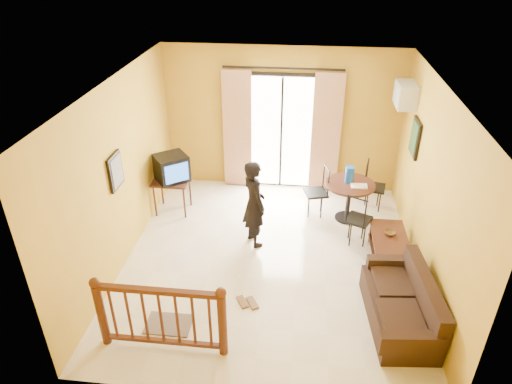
# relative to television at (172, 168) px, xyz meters

# --- Properties ---
(ground) EXTENTS (5.00, 5.00, 0.00)m
(ground) POSITION_rel_television_xyz_m (1.87, -1.27, -0.89)
(ground) COLOR beige
(ground) RESTS_ON ground
(room_shell) EXTENTS (5.00, 5.00, 5.00)m
(room_shell) POSITION_rel_television_xyz_m (1.87, -1.27, 0.81)
(room_shell) COLOR white
(room_shell) RESTS_ON ground
(balcony_door) EXTENTS (2.25, 0.14, 2.46)m
(balcony_door) POSITION_rel_television_xyz_m (1.87, 1.16, 0.30)
(balcony_door) COLOR black
(balcony_door) RESTS_ON ground
(tv_table) EXTENTS (0.65, 0.54, 0.65)m
(tv_table) POSITION_rel_television_xyz_m (-0.03, 0.00, -0.32)
(tv_table) COLOR black
(tv_table) RESTS_ON ground
(television) EXTENTS (0.71, 0.70, 0.48)m
(television) POSITION_rel_television_xyz_m (0.00, 0.00, 0.00)
(television) COLOR black
(television) RESTS_ON tv_table
(picture_left) EXTENTS (0.05, 0.42, 0.52)m
(picture_left) POSITION_rel_television_xyz_m (-0.35, -1.47, 0.66)
(picture_left) COLOR black
(picture_left) RESTS_ON room_shell
(dining_table) EXTENTS (0.87, 0.87, 0.72)m
(dining_table) POSITION_rel_television_xyz_m (3.15, 0.09, -0.32)
(dining_table) COLOR black
(dining_table) RESTS_ON ground
(water_jug) EXTENTS (0.15, 0.15, 0.29)m
(water_jug) POSITION_rel_television_xyz_m (3.13, 0.15, -0.02)
(water_jug) COLOR blue
(water_jug) RESTS_ON dining_table
(serving_tray) EXTENTS (0.28, 0.19, 0.02)m
(serving_tray) POSITION_rel_television_xyz_m (3.29, -0.01, -0.16)
(serving_tray) COLOR #F3E2CF
(serving_tray) RESTS_ON dining_table
(dining_chairs) EXTENTS (1.55, 1.63, 0.95)m
(dining_chairs) POSITION_rel_television_xyz_m (3.16, 0.01, -0.89)
(dining_chairs) COLOR black
(dining_chairs) RESTS_ON ground
(air_conditioner) EXTENTS (0.31, 0.60, 0.40)m
(air_conditioner) POSITION_rel_television_xyz_m (3.96, 0.68, 1.26)
(air_conditioner) COLOR silver
(air_conditioner) RESTS_ON room_shell
(botanical_print) EXTENTS (0.05, 0.50, 0.60)m
(botanical_print) POSITION_rel_television_xyz_m (4.08, 0.03, 0.76)
(botanical_print) COLOR black
(botanical_print) RESTS_ON room_shell
(coffee_table) EXTENTS (0.54, 0.96, 0.43)m
(coffee_table) POSITION_rel_television_xyz_m (3.72, -1.02, -0.60)
(coffee_table) COLOR black
(coffee_table) RESTS_ON ground
(bowl) EXTENTS (0.20, 0.20, 0.06)m
(bowl) POSITION_rel_television_xyz_m (3.72, -0.98, -0.43)
(bowl) COLOR brown
(bowl) RESTS_ON coffee_table
(sofa) EXTENTS (0.87, 1.65, 0.76)m
(sofa) POSITION_rel_television_xyz_m (3.72, -2.41, -0.61)
(sofa) COLOR black
(sofa) RESTS_ON ground
(standing_person) EXTENTS (0.59, 0.65, 1.49)m
(standing_person) POSITION_rel_television_xyz_m (1.57, -0.82, -0.14)
(standing_person) COLOR black
(standing_person) RESTS_ON ground
(stair_balustrade) EXTENTS (1.63, 0.13, 1.04)m
(stair_balustrade) POSITION_rel_television_xyz_m (0.72, -3.17, -0.33)
(stair_balustrade) COLOR #471E0F
(stair_balustrade) RESTS_ON ground
(doormat) EXTENTS (0.60, 0.40, 0.02)m
(doormat) POSITION_rel_television_xyz_m (0.66, -2.80, -0.88)
(doormat) COLOR #62554E
(doormat) RESTS_ON ground
(sandals) EXTENTS (0.35, 0.27, 0.03)m
(sandals) POSITION_rel_television_xyz_m (1.65, -2.29, -0.87)
(sandals) COLOR brown
(sandals) RESTS_ON ground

